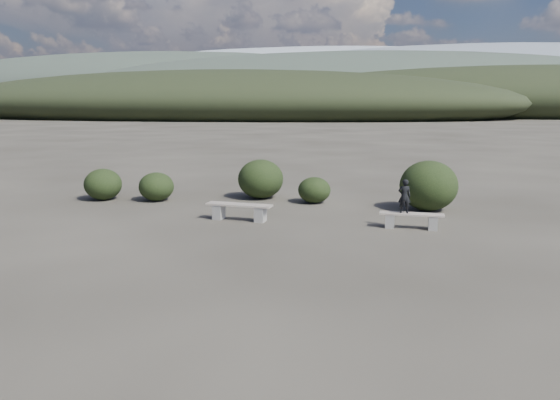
# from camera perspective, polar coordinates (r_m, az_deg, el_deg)

# --- Properties ---
(ground) EXTENTS (1200.00, 1200.00, 0.00)m
(ground) POSITION_cam_1_polar(r_m,az_deg,el_deg) (9.88, -2.39, -10.00)
(ground) COLOR #2F2B25
(ground) RESTS_ON ground
(bench_left) EXTENTS (1.97, 0.68, 0.48)m
(bench_left) POSITION_cam_1_polar(r_m,az_deg,el_deg) (15.79, -4.28, -1.09)
(bench_left) COLOR gray
(bench_left) RESTS_ON ground
(bench_right) EXTENTS (1.73, 0.50, 0.43)m
(bench_right) POSITION_cam_1_polar(r_m,az_deg,el_deg) (15.17, 13.56, -1.97)
(bench_right) COLOR gray
(bench_right) RESTS_ON ground
(seated_person) EXTENTS (0.35, 0.24, 0.92)m
(seated_person) POSITION_cam_1_polar(r_m,az_deg,el_deg) (15.05, 12.87, 0.40)
(seated_person) COLOR black
(seated_person) RESTS_ON bench_right
(shrub_a) EXTENTS (1.20, 1.20, 0.98)m
(shrub_a) POSITION_cam_1_polar(r_m,az_deg,el_deg) (19.24, -12.79, 1.37)
(shrub_a) COLOR black
(shrub_a) RESTS_ON ground
(shrub_b) EXTENTS (1.60, 1.60, 1.38)m
(shrub_b) POSITION_cam_1_polar(r_m,az_deg,el_deg) (19.23, -2.03, 2.21)
(shrub_b) COLOR black
(shrub_b) RESTS_ON ground
(shrub_c) EXTENTS (1.10, 1.10, 0.88)m
(shrub_c) POSITION_cam_1_polar(r_m,az_deg,el_deg) (18.41, 3.60, 1.05)
(shrub_c) COLOR black
(shrub_c) RESTS_ON ground
(shrub_d) EXTENTS (1.80, 1.80, 1.58)m
(shrub_d) POSITION_cam_1_polar(r_m,az_deg,el_deg) (17.70, 15.27, 1.45)
(shrub_d) COLOR black
(shrub_d) RESTS_ON ground
(shrub_f) EXTENTS (1.28, 1.28, 1.09)m
(shrub_f) POSITION_cam_1_polar(r_m,az_deg,el_deg) (19.92, -18.01, 1.57)
(shrub_f) COLOR black
(shrub_f) RESTS_ON ground
(mountain_ridges) EXTENTS (500.00, 400.00, 56.00)m
(mountain_ridges) POSITION_cam_1_polar(r_m,az_deg,el_deg) (348.34, 7.35, 11.64)
(mountain_ridges) COLOR black
(mountain_ridges) RESTS_ON ground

